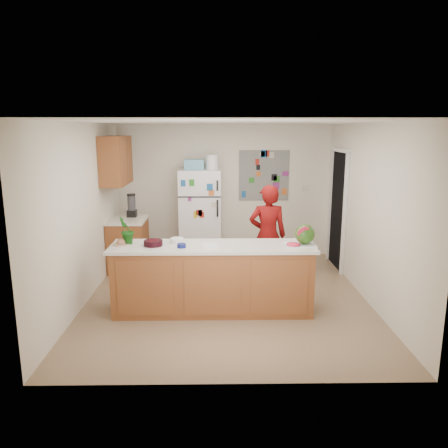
{
  "coord_description": "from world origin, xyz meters",
  "views": [
    {
      "loc": [
        -0.13,
        -6.03,
        2.4
      ],
      "look_at": [
        -0.04,
        0.2,
        1.05
      ],
      "focal_mm": 35.0,
      "sensor_mm": 36.0,
      "label": 1
    }
  ],
  "objects_px": {
    "refrigerator": "(200,215)",
    "person": "(268,236)",
    "cherry_bowl": "(153,243)",
    "watermelon": "(305,234)"
  },
  "relations": [
    {
      "from": "cherry_bowl",
      "to": "person",
      "type": "bearing_deg",
      "value": 32.77
    },
    {
      "from": "person",
      "to": "cherry_bowl",
      "type": "height_order",
      "value": "person"
    },
    {
      "from": "person",
      "to": "cherry_bowl",
      "type": "distance_m",
      "value": 1.93
    },
    {
      "from": "refrigerator",
      "to": "person",
      "type": "bearing_deg",
      "value": -51.14
    },
    {
      "from": "refrigerator",
      "to": "cherry_bowl",
      "type": "xyz_separation_m",
      "value": [
        -0.52,
        -2.4,
        0.11
      ]
    },
    {
      "from": "refrigerator",
      "to": "person",
      "type": "distance_m",
      "value": 1.74
    },
    {
      "from": "cherry_bowl",
      "to": "refrigerator",
      "type": "bearing_deg",
      "value": 77.69
    },
    {
      "from": "refrigerator",
      "to": "person",
      "type": "height_order",
      "value": "refrigerator"
    },
    {
      "from": "refrigerator",
      "to": "watermelon",
      "type": "xyz_separation_m",
      "value": [
        1.46,
        -2.38,
        0.21
      ]
    },
    {
      "from": "person",
      "to": "cherry_bowl",
      "type": "relative_size",
      "value": 6.49
    }
  ]
}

